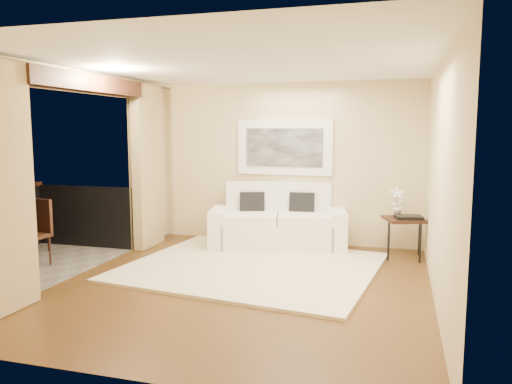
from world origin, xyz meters
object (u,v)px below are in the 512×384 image
(balcony_chair_near, at_px, (36,227))
(sofa, at_px, (278,225))
(side_table, at_px, (405,222))
(balcony_chair_far, at_px, (25,218))
(orchid, at_px, (397,201))

(balcony_chair_near, bearing_deg, sofa, 41.95)
(sofa, height_order, side_table, sofa)
(side_table, relative_size, balcony_chair_far, 0.74)
(sofa, bearing_deg, balcony_chair_far, -169.59)
(orchid, xyz_separation_m, balcony_chair_near, (-4.92, -2.01, -0.29))
(balcony_chair_far, bearing_deg, sofa, -146.35)
(side_table, bearing_deg, sofa, 174.97)
(balcony_chair_far, distance_m, balcony_chair_near, 0.80)
(orchid, height_order, balcony_chair_far, orchid)
(side_table, distance_m, balcony_chair_far, 5.80)
(side_table, bearing_deg, balcony_chair_far, -166.72)
(balcony_chair_near, bearing_deg, orchid, 30.70)
(sofa, relative_size, side_table, 3.25)
(orchid, distance_m, balcony_chair_far, 5.74)
(side_table, height_order, balcony_chair_far, balcony_chair_far)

